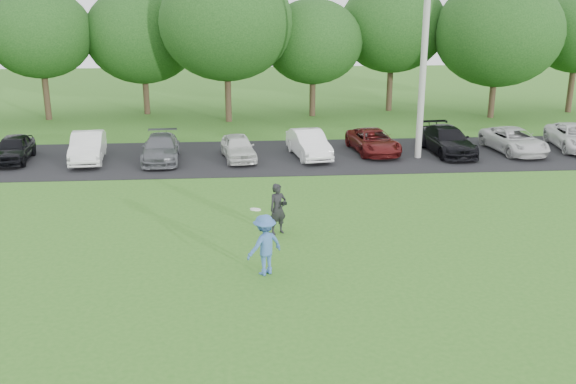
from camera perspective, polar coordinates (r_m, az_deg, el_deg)
name	(u,v)px	position (r m, az deg, el deg)	size (l,w,h in m)	color
ground	(299,280)	(16.69, 0.95, -7.85)	(100.00, 100.00, 0.00)	#326A1E
parking_lot	(272,157)	(28.96, -1.47, 3.15)	(32.00, 6.50, 0.03)	black
utility_pole	(425,42)	(28.58, 12.07, 12.93)	(0.28, 0.28, 10.20)	#A5A39F
frisbee_player	(265,245)	(16.75, -2.08, -4.70)	(1.22, 1.10, 1.94)	#3B64A8
camera_bystander	(278,209)	(19.54, -0.91, -1.51)	(0.69, 0.61, 1.59)	black
parked_cars	(282,144)	(28.84, -0.57, 4.30)	(31.03, 4.85, 1.24)	silver
tree_row	(288,32)	(37.98, 0.00, 14.01)	(42.39, 9.85, 8.64)	#38281C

